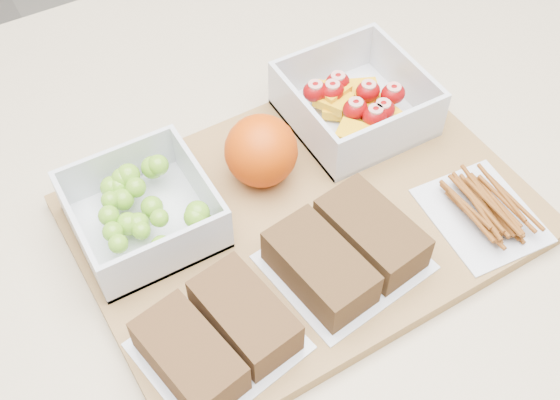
# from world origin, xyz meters

# --- Properties ---
(cutting_board) EXTENTS (0.43, 0.31, 0.02)m
(cutting_board) POSITION_xyz_m (0.01, -0.01, 0.91)
(cutting_board) COLOR olive
(cutting_board) RESTS_ON counter
(grape_container) EXTENTS (0.12, 0.12, 0.05)m
(grape_container) POSITION_xyz_m (-0.13, 0.05, 0.94)
(grape_container) COLOR silver
(grape_container) RESTS_ON cutting_board
(fruit_container) EXTENTS (0.13, 0.13, 0.06)m
(fruit_container) POSITION_xyz_m (0.12, 0.07, 0.94)
(fruit_container) COLOR silver
(fruit_container) RESTS_ON cutting_board
(orange) EXTENTS (0.07, 0.07, 0.07)m
(orange) POSITION_xyz_m (-0.00, 0.05, 0.95)
(orange) COLOR #D04304
(orange) RESTS_ON cutting_board
(sandwich_bag_left) EXTENTS (0.14, 0.13, 0.04)m
(sandwich_bag_left) POSITION_xyz_m (-0.13, -0.09, 0.93)
(sandwich_bag_left) COLOR silver
(sandwich_bag_left) RESTS_ON cutting_board
(sandwich_bag_center) EXTENTS (0.15, 0.13, 0.04)m
(sandwich_bag_center) POSITION_xyz_m (0.01, -0.08, 0.94)
(sandwich_bag_center) COLOR silver
(sandwich_bag_center) RESTS_ON cutting_board
(pretzel_bag) EXTENTS (0.10, 0.12, 0.03)m
(pretzel_bag) POSITION_xyz_m (0.16, -0.10, 0.93)
(pretzel_bag) COLOR silver
(pretzel_bag) RESTS_ON cutting_board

